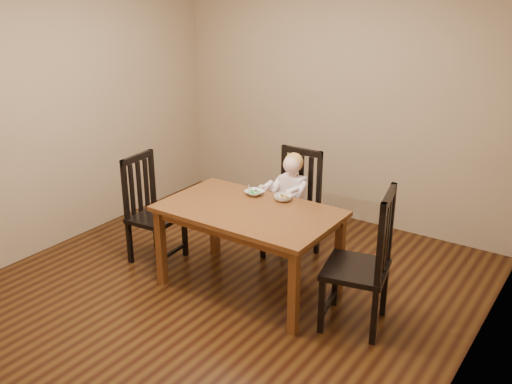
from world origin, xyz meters
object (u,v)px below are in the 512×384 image
Objects in this scene: bowl_peas at (254,193)px; bowl_veg at (283,198)px; chair_child at (294,206)px; chair_left at (151,211)px; toddler at (291,195)px; chair_right at (364,263)px; dining_table at (249,218)px.

bowl_veg reaches higher than bowl_peas.
chair_left is at bearing 37.58° from chair_child.
toddler is (0.00, -0.05, 0.14)m from chair_child.
chair_right is at bearing 145.79° from toddler.
chair_left reaches higher than dining_table.
chair_right reaches higher than bowl_veg.
bowl_peas is at bearing -174.24° from bowl_veg.
chair_left is 0.91× the size of chair_right.
dining_table is 2.78× the size of toddler.
chair_child is at bearing 91.27° from dining_table.
toddler is 0.45m from bowl_veg.
bowl_veg is at bearing 108.25° from chair_child.
chair_child is 1.02× the size of chair_left.
chair_left is at bearing -159.22° from bowl_peas.
chair_left is 6.33× the size of bowl_peas.
bowl_peas reaches higher than dining_table.
chair_child reaches higher than chair_left.
dining_table is at bearing 88.84° from chair_left.
chair_child is 0.57m from bowl_peas.
dining_table is 0.35m from bowl_peas.
chair_right reaches higher than chair_left.
chair_child is 1.32m from chair_right.
chair_right is (1.06, 0.01, -0.12)m from dining_table.
chair_left is 1.32m from bowl_veg.
chair_right is 7.06× the size of bowl_veg.
dining_table is at bearing -63.97° from bowl_peas.
chair_child is 0.93× the size of chair_right.
bowl_peas is at bearing 64.27° from chair_right.
dining_table is at bearing 90.73° from chair_child.
dining_table is 9.31× the size of bowl_veg.
bowl_veg is at bearing 67.25° from dining_table.
chair_right is (2.15, 0.07, 0.05)m from chair_left.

